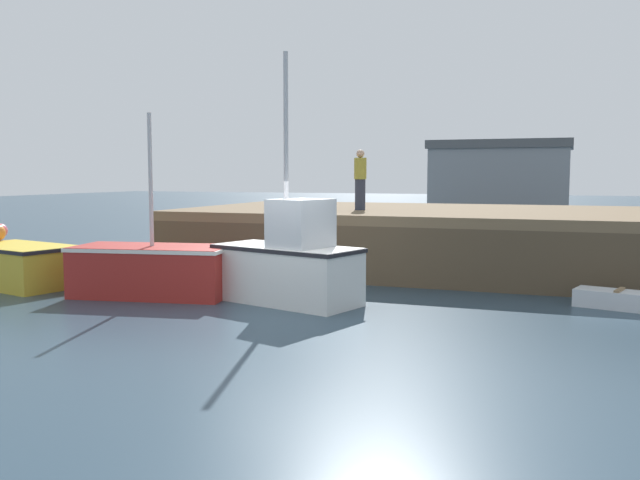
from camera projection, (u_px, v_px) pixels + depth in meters
name	position (u px, v px, depth m)	size (l,w,h in m)	color
ground	(276.00, 316.00, 12.95)	(120.00, 160.00, 0.10)	#283D4C
pier	(421.00, 220.00, 18.80)	(13.33, 7.51, 1.66)	brown
fishing_boat_near_left	(18.00, 263.00, 16.01)	(3.18, 2.24, 1.42)	gold
fishing_boat_near_right	(153.00, 269.00, 14.71)	(3.60, 2.07, 3.94)	maroon
fishing_boat_mid	(289.00, 264.00, 13.89)	(3.34, 2.17, 5.07)	silver
rowboat	(619.00, 300.00, 13.37)	(1.75, 1.06, 0.39)	silver
dockworker	(360.00, 180.00, 18.65)	(0.34, 0.34, 1.65)	#2D3342
warehouse	(500.00, 179.00, 41.16)	(8.20, 5.48, 4.65)	gray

